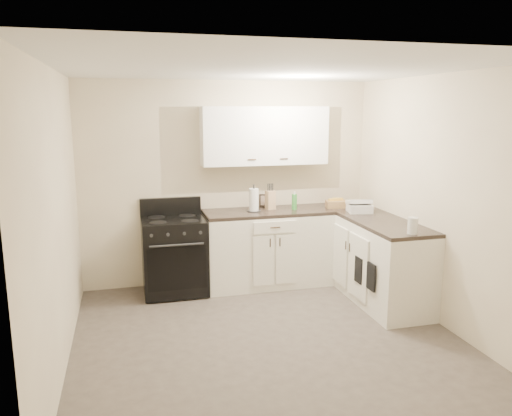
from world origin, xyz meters
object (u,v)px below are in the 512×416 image
object	(u,v)px
paper_towel	(254,200)
countertop_grill	(359,208)
knife_block	(270,200)
stove	(174,256)
wicker_basket	(337,204)

from	to	relation	value
paper_towel	countertop_grill	bearing A→B (deg)	-16.98
knife_block	countertop_grill	size ratio (longest dim) A/B	0.85
stove	paper_towel	distance (m)	1.16
stove	paper_towel	size ratio (longest dim) A/B	3.19
stove	knife_block	size ratio (longest dim) A/B	3.83
wicker_basket	countertop_grill	size ratio (longest dim) A/B	0.95
knife_block	paper_towel	xyz separation A→B (m)	(-0.23, -0.08, 0.02)
stove	countertop_grill	size ratio (longest dim) A/B	3.24
paper_towel	wicker_basket	size ratio (longest dim) A/B	1.07
countertop_grill	wicker_basket	bearing A→B (deg)	124.99
knife_block	wicker_basket	xyz separation A→B (m)	(0.84, -0.10, -0.07)
stove	countertop_grill	bearing A→B (deg)	-9.14
wicker_basket	countertop_grill	bearing A→B (deg)	-66.88
paper_towel	countertop_grill	xyz separation A→B (m)	(1.22, -0.37, -0.09)
stove	countertop_grill	xyz separation A→B (m)	(2.19, -0.35, 0.53)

